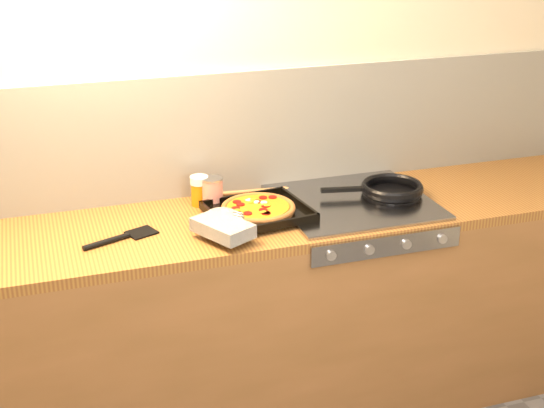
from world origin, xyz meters
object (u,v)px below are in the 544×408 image
object	(u,v)px
pizza_on_tray	(248,214)
tomato_can	(212,192)
juice_glass	(199,190)
frying_pan	(391,190)

from	to	relation	value
pizza_on_tray	tomato_can	size ratio (longest dim) A/B	4.07
pizza_on_tray	juice_glass	world-z (taller)	juice_glass
pizza_on_tray	tomato_can	bearing A→B (deg)	111.96
pizza_on_tray	frying_pan	world-z (taller)	pizza_on_tray
frying_pan	tomato_can	world-z (taller)	tomato_can
tomato_can	pizza_on_tray	bearing A→B (deg)	-68.04
frying_pan	juice_glass	distance (m)	0.77
tomato_can	juice_glass	bearing A→B (deg)	145.52
tomato_can	juice_glass	xyz separation A→B (m)	(-0.04, 0.03, 0.00)
juice_glass	pizza_on_tray	bearing A→B (deg)	-61.65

